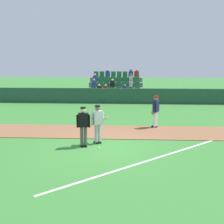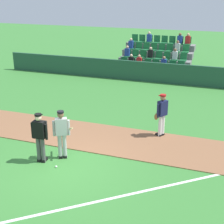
{
  "view_description": "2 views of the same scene",
  "coord_description": "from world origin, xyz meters",
  "px_view_note": "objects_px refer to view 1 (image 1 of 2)",
  "views": [
    {
      "loc": [
        0.99,
        -11.39,
        3.85
      ],
      "look_at": [
        0.3,
        1.67,
        1.22
      ],
      "focal_mm": 44.45,
      "sensor_mm": 36.0,
      "label": 1
    },
    {
      "loc": [
        4.88,
        -8.69,
        5.61
      ],
      "look_at": [
        0.87,
        2.42,
        1.19
      ],
      "focal_mm": 53.23,
      "sensor_mm": 36.0,
      "label": 2
    }
  ],
  "objects_px": {
    "umpire_home_plate": "(83,124)",
    "baseball": "(99,148)",
    "runner_navy_jersey": "(156,111)",
    "batter_grey_jersey": "(98,123)"
  },
  "relations": [
    {
      "from": "runner_navy_jersey",
      "to": "baseball",
      "type": "bearing_deg",
      "value": -126.8
    },
    {
      "from": "runner_navy_jersey",
      "to": "umpire_home_plate",
      "type": "bearing_deg",
      "value": -134.7
    },
    {
      "from": "umpire_home_plate",
      "to": "batter_grey_jersey",
      "type": "bearing_deg",
      "value": 39.74
    },
    {
      "from": "runner_navy_jersey",
      "to": "baseball",
      "type": "relative_size",
      "value": 23.78
    },
    {
      "from": "baseball",
      "to": "runner_navy_jersey",
      "type": "bearing_deg",
      "value": 53.2
    },
    {
      "from": "umpire_home_plate",
      "to": "baseball",
      "type": "xyz_separation_m",
      "value": [
        0.67,
        -0.22,
        -0.96
      ]
    },
    {
      "from": "umpire_home_plate",
      "to": "baseball",
      "type": "height_order",
      "value": "umpire_home_plate"
    },
    {
      "from": "batter_grey_jersey",
      "to": "umpire_home_plate",
      "type": "height_order",
      "value": "same"
    },
    {
      "from": "umpire_home_plate",
      "to": "runner_navy_jersey",
      "type": "relative_size",
      "value": 1.0
    },
    {
      "from": "batter_grey_jersey",
      "to": "runner_navy_jersey",
      "type": "bearing_deg",
      "value": 46.3
    }
  ]
}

